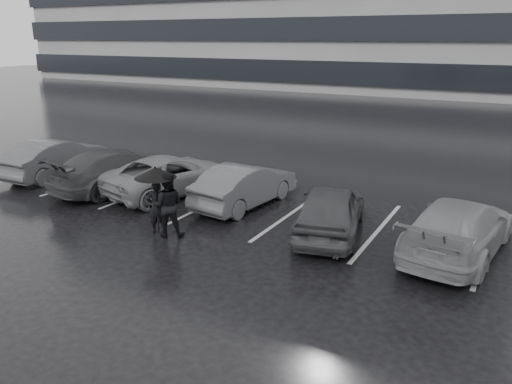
{
  "coord_description": "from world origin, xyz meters",
  "views": [
    {
      "loc": [
        6.78,
        -10.8,
        5.31
      ],
      "look_at": [
        0.25,
        1.0,
        1.1
      ],
      "focal_mm": 35.0,
      "sensor_mm": 36.0,
      "label": 1
    }
  ],
  "objects_px": {
    "car_west_a": "(245,185)",
    "car_west_b": "(171,175)",
    "pedestrian_left": "(157,207)",
    "car_west_c": "(118,169)",
    "car_east": "(459,227)",
    "car_west_d": "(56,158)",
    "car_main": "(330,210)",
    "pedestrian_right": "(167,205)"
  },
  "relations": [
    {
      "from": "car_west_a",
      "to": "car_west_b",
      "type": "height_order",
      "value": "car_west_a"
    },
    {
      "from": "pedestrian_left",
      "to": "car_west_c",
      "type": "bearing_deg",
      "value": -77.6
    },
    {
      "from": "car_west_c",
      "to": "car_east",
      "type": "height_order",
      "value": "car_west_c"
    },
    {
      "from": "car_west_a",
      "to": "car_west_c",
      "type": "relative_size",
      "value": 0.82
    },
    {
      "from": "car_west_d",
      "to": "car_east",
      "type": "distance_m",
      "value": 15.01
    },
    {
      "from": "car_main",
      "to": "car_west_c",
      "type": "bearing_deg",
      "value": -16.27
    },
    {
      "from": "car_east",
      "to": "pedestrian_right",
      "type": "distance_m",
      "value": 7.65
    },
    {
      "from": "car_west_c",
      "to": "pedestrian_left",
      "type": "xyz_separation_m",
      "value": [
        4.02,
        -2.67,
        0.01
      ]
    },
    {
      "from": "car_west_c",
      "to": "car_west_a",
      "type": "bearing_deg",
      "value": -163.56
    },
    {
      "from": "car_east",
      "to": "car_main",
      "type": "bearing_deg",
      "value": 12.39
    },
    {
      "from": "car_east",
      "to": "pedestrian_right",
      "type": "xyz_separation_m",
      "value": [
        -7.18,
        -2.62,
        0.19
      ]
    },
    {
      "from": "car_east",
      "to": "pedestrian_left",
      "type": "relative_size",
      "value": 3.26
    },
    {
      "from": "car_main",
      "to": "car_west_b",
      "type": "distance_m",
      "value": 6.34
    },
    {
      "from": "car_main",
      "to": "car_west_a",
      "type": "bearing_deg",
      "value": -30.26
    },
    {
      "from": "car_west_b",
      "to": "pedestrian_right",
      "type": "bearing_deg",
      "value": 140.24
    },
    {
      "from": "car_west_d",
      "to": "car_west_c",
      "type": "bearing_deg",
      "value": 175.61
    },
    {
      "from": "car_east",
      "to": "car_west_a",
      "type": "bearing_deg",
      "value": 0.87
    },
    {
      "from": "car_main",
      "to": "pedestrian_left",
      "type": "bearing_deg",
      "value": 14.17
    },
    {
      "from": "pedestrian_right",
      "to": "pedestrian_left",
      "type": "bearing_deg",
      "value": -39.62
    },
    {
      "from": "car_west_a",
      "to": "car_west_d",
      "type": "relative_size",
      "value": 0.93
    },
    {
      "from": "pedestrian_left",
      "to": "pedestrian_right",
      "type": "relative_size",
      "value": 0.83
    },
    {
      "from": "car_west_a",
      "to": "car_east",
      "type": "xyz_separation_m",
      "value": [
        6.66,
        -0.7,
        0.02
      ]
    },
    {
      "from": "car_west_b",
      "to": "car_east",
      "type": "height_order",
      "value": "car_east"
    },
    {
      "from": "car_west_c",
      "to": "car_west_b",
      "type": "bearing_deg",
      "value": -157.79
    },
    {
      "from": "car_main",
      "to": "car_west_a",
      "type": "xyz_separation_m",
      "value": [
        -3.34,
        1.02,
        -0.02
      ]
    },
    {
      "from": "pedestrian_left",
      "to": "pedestrian_right",
      "type": "distance_m",
      "value": 0.47
    },
    {
      "from": "car_west_b",
      "to": "car_west_a",
      "type": "bearing_deg",
      "value": -164.31
    },
    {
      "from": "car_east",
      "to": "pedestrian_left",
      "type": "xyz_separation_m",
      "value": [
        -7.62,
        -2.55,
        0.04
      ]
    },
    {
      "from": "car_west_a",
      "to": "car_east",
      "type": "relative_size",
      "value": 0.85
    },
    {
      "from": "car_west_b",
      "to": "car_west_c",
      "type": "distance_m",
      "value": 2.1
    },
    {
      "from": "car_west_b",
      "to": "pedestrian_right",
      "type": "distance_m",
      "value": 4.01
    },
    {
      "from": "car_main",
      "to": "car_west_a",
      "type": "relative_size",
      "value": 1.0
    },
    {
      "from": "car_west_c",
      "to": "pedestrian_left",
      "type": "distance_m",
      "value": 4.83
    },
    {
      "from": "pedestrian_left",
      "to": "car_east",
      "type": "bearing_deg",
      "value": 154.5
    },
    {
      "from": "car_main",
      "to": "car_east",
      "type": "bearing_deg",
      "value": 172.26
    },
    {
      "from": "car_main",
      "to": "car_west_b",
      "type": "relative_size",
      "value": 0.85
    },
    {
      "from": "pedestrian_right",
      "to": "car_west_c",
      "type": "bearing_deg",
      "value": -61.79
    },
    {
      "from": "car_main",
      "to": "pedestrian_left",
      "type": "distance_m",
      "value": 4.85
    },
    {
      "from": "car_west_c",
      "to": "pedestrian_right",
      "type": "height_order",
      "value": "pedestrian_right"
    },
    {
      "from": "car_west_d",
      "to": "pedestrian_right",
      "type": "distance_m",
      "value": 8.33
    },
    {
      "from": "car_main",
      "to": "pedestrian_right",
      "type": "bearing_deg",
      "value": 17.58
    },
    {
      "from": "car_main",
      "to": "car_east",
      "type": "distance_m",
      "value": 3.33
    }
  ]
}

